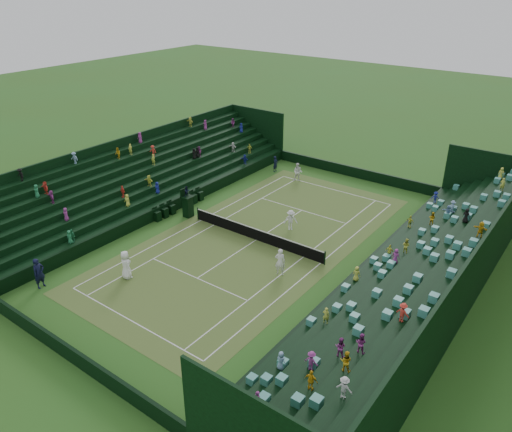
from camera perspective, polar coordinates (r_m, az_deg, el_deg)
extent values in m
plane|color=#325D1D|center=(36.97, 0.00, -2.79)|extent=(160.00, 160.00, 0.00)
cube|color=#2C6722|center=(36.97, 0.00, -2.78)|extent=(12.97, 26.77, 0.01)
cube|color=black|center=(49.27, 11.12, 4.96)|extent=(17.17, 0.20, 1.00)
cube|color=black|center=(27.85, -20.56, -14.46)|extent=(17.17, 0.20, 1.00)
cube|color=black|center=(33.07, 11.96, -6.20)|extent=(0.20, 31.77, 1.00)
cube|color=black|center=(41.82, -9.38, 1.20)|extent=(0.20, 31.77, 1.00)
cube|color=black|center=(32.91, 12.74, -6.46)|extent=(0.80, 32.00, 1.00)
cube|color=black|center=(32.55, 14.06, -6.54)|extent=(0.80, 32.00, 1.45)
cube|color=black|center=(32.21, 15.41, -6.63)|extent=(0.80, 32.00, 1.90)
cube|color=black|center=(31.88, 16.78, -6.71)|extent=(0.80, 32.00, 2.35)
cube|color=black|center=(31.57, 18.18, -6.79)|extent=(0.80, 32.00, 2.80)
cube|color=black|center=(31.29, 19.61, -6.86)|extent=(0.80, 32.00, 3.25)
cube|color=black|center=(31.02, 21.07, -6.94)|extent=(0.80, 32.00, 3.70)
cube|color=black|center=(30.77, 22.55, -7.01)|extent=(0.80, 32.00, 4.15)
cube|color=black|center=(30.51, 23.56, -6.68)|extent=(0.20, 32.00, 4.90)
cube|color=black|center=(42.15, -9.86, 1.37)|extent=(0.80, 32.00, 1.00)
cube|color=black|center=(42.60, -10.63, 1.91)|extent=(0.80, 32.00, 1.45)
cube|color=black|center=(43.06, -11.39, 2.44)|extent=(0.80, 32.00, 1.90)
cube|color=black|center=(43.54, -12.14, 2.95)|extent=(0.80, 32.00, 2.35)
cube|color=black|center=(44.02, -12.86, 3.46)|extent=(0.80, 32.00, 2.80)
cube|color=black|center=(44.51, -13.58, 3.95)|extent=(0.80, 32.00, 3.25)
cube|color=black|center=(45.02, -14.28, 4.43)|extent=(0.80, 32.00, 3.70)
cube|color=black|center=(45.53, -14.96, 4.90)|extent=(0.80, 32.00, 4.15)
cube|color=black|center=(45.77, -15.41, 5.46)|extent=(0.20, 32.00, 4.90)
cylinder|color=black|center=(40.06, -6.66, 0.28)|extent=(0.10, 0.10, 1.06)
cylinder|color=black|center=(34.03, 7.87, -4.78)|extent=(0.10, 0.10, 1.06)
cube|color=black|center=(36.75, 0.00, -2.16)|extent=(11.57, 0.02, 0.86)
cube|color=white|center=(36.53, 0.00, -1.51)|extent=(11.57, 0.04, 0.07)
cube|color=black|center=(40.55, -7.79, 1.03)|extent=(0.66, 0.66, 1.69)
cube|color=black|center=(40.19, -7.86, 2.18)|extent=(0.84, 0.84, 0.09)
cube|color=black|center=(40.27, -8.23, 2.72)|extent=(0.08, 0.84, 0.66)
imported|color=black|center=(40.00, -7.90, 2.82)|extent=(0.44, 0.50, 0.87)
cube|color=black|center=(40.44, -11.21, -0.02)|extent=(0.49, 0.49, 0.79)
cube|color=black|center=(40.40, -11.51, 0.70)|extent=(0.06, 0.49, 0.49)
cube|color=black|center=(40.92, -10.40, 0.37)|extent=(0.49, 0.49, 0.79)
cube|color=black|center=(40.88, -10.69, 1.09)|extent=(0.06, 0.49, 0.49)
cube|color=black|center=(41.41, -9.61, 0.76)|extent=(0.49, 0.49, 0.79)
cube|color=black|center=(41.37, -9.90, 1.46)|extent=(0.06, 0.49, 0.49)
cube|color=black|center=(42.54, -7.89, 1.60)|extent=(0.49, 0.49, 0.79)
cube|color=black|center=(42.50, -8.17, 2.28)|extent=(0.06, 0.49, 0.49)
cube|color=black|center=(43.06, -7.15, 1.95)|extent=(0.49, 0.49, 0.79)
cube|color=black|center=(43.02, -7.43, 2.63)|extent=(0.06, 0.49, 0.49)
cube|color=black|center=(43.59, -6.44, 2.30)|extent=(0.49, 0.49, 0.79)
cube|color=black|center=(43.55, -6.71, 2.97)|extent=(0.06, 0.49, 0.49)
imported|color=white|center=(33.19, -14.65, -5.42)|extent=(1.07, 0.81, 1.96)
imported|color=white|center=(32.53, 2.77, -5.24)|extent=(0.82, 0.68, 1.91)
imported|color=white|center=(47.42, 4.81, 5.02)|extent=(1.03, 0.92, 1.76)
imported|color=white|center=(38.20, 3.98, -0.47)|extent=(1.20, 1.15, 1.64)
imported|color=black|center=(49.64, 2.23, 5.97)|extent=(0.40, 0.60, 1.59)
imported|color=black|center=(34.01, -23.55, -6.01)|extent=(0.54, 0.77, 2.03)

